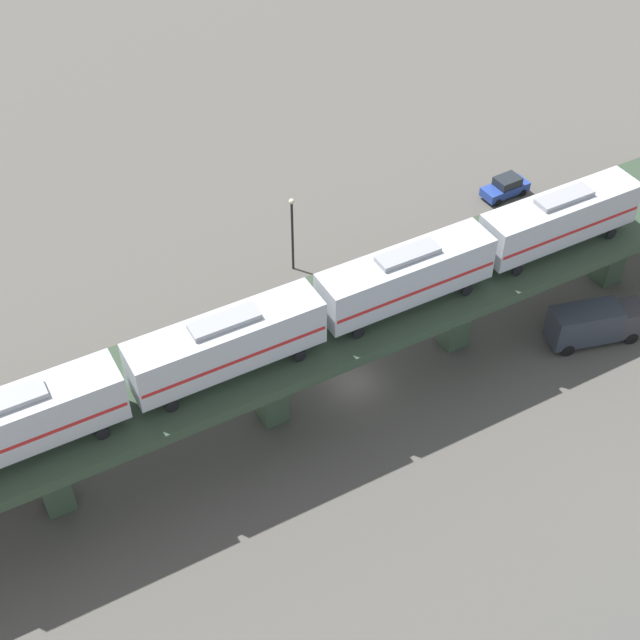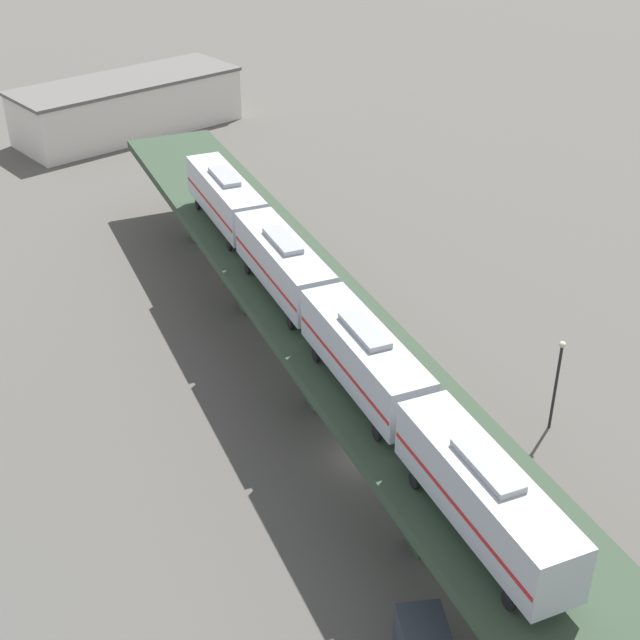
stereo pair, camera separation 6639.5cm
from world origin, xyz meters
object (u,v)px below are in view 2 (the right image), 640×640
object	(u,v)px
street_car_red	(281,278)
street_lamp	(557,378)
street_car_silver	(420,380)
warehouse_building	(128,106)
subway_train	(320,306)

from	to	relation	value
street_car_red	street_lamp	xyz separation A→B (m)	(4.45, -27.40, 3.17)
street_car_silver	warehouse_building	world-z (taller)	warehouse_building
street_car_silver	street_lamp	size ratio (longest dim) A/B	0.68
subway_train	street_lamp	bearing A→B (deg)	-32.14
street_car_silver	subway_train	bearing A→B (deg)	179.94
street_car_red	street_lamp	world-z (taller)	street_lamp
street_car_red	warehouse_building	distance (m)	46.81
subway_train	street_lamp	size ratio (longest dim) A/B	7.12
street_car_red	warehouse_building	world-z (taller)	warehouse_building
street_car_silver	street_lamp	bearing A→B (deg)	-61.38
warehouse_building	street_lamp	bearing A→B (deg)	-91.59
street_car_red	street_lamp	bearing A→B (deg)	-80.77
street_lamp	warehouse_building	xyz separation A→B (m)	(2.05, 73.69, -0.70)
street_car_red	street_lamp	size ratio (longest dim) A/B	0.64
subway_train	street_car_red	xyz separation A→B (m)	(8.90, 19.01, -9.06)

